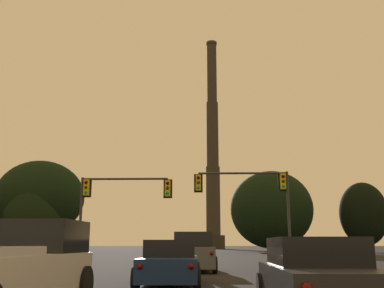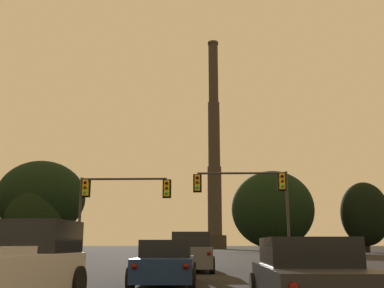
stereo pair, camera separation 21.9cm
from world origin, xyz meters
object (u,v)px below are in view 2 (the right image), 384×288
at_px(suv_center_lane_front, 190,252).
at_px(traffic_light_overhead_right, 255,192).
at_px(sedan_right_lane_third, 309,277).
at_px(sedan_center_lane_second, 166,263).
at_px(traffic_light_overhead_left, 112,197).
at_px(smokestack, 214,163).

xyz_separation_m(suv_center_lane_front, traffic_light_overhead_right, (4.04, 7.26, 3.75)).
relative_size(sedan_right_lane_third, suv_center_lane_front, 0.95).
relative_size(sedan_center_lane_second, traffic_light_overhead_right, 0.74).
height_order(sedan_right_lane_third, traffic_light_overhead_right, traffic_light_overhead_right).
distance_m(sedan_right_lane_third, traffic_light_overhead_left, 22.08).
xyz_separation_m(suv_center_lane_front, traffic_light_overhead_left, (-5.43, 6.68, 3.41)).
height_order(sedan_right_lane_third, smokestack, smokestack).
xyz_separation_m(sedan_right_lane_third, sedan_center_lane_second, (-3.34, 6.20, 0.00)).
height_order(suv_center_lane_front, traffic_light_overhead_left, traffic_light_overhead_left).
distance_m(suv_center_lane_front, traffic_light_overhead_right, 9.11).
xyz_separation_m(suv_center_lane_front, smokestack, (3.02, 98.80, 22.09)).
height_order(suv_center_lane_front, traffic_light_overhead_right, traffic_light_overhead_right).
bearing_deg(traffic_light_overhead_left, sedan_right_lane_third, -67.85).
height_order(traffic_light_overhead_right, traffic_light_overhead_left, traffic_light_overhead_right).
height_order(sedan_center_lane_second, suv_center_lane_front, suv_center_lane_front).
relative_size(traffic_light_overhead_right, traffic_light_overhead_left, 1.04).
height_order(traffic_light_overhead_left, smokestack, smokestack).
bearing_deg(sedan_center_lane_second, suv_center_lane_front, 84.55).
xyz_separation_m(traffic_light_overhead_left, smokestack, (8.45, 92.12, 18.68)).
bearing_deg(sedan_center_lane_second, traffic_light_overhead_left, 108.11).
distance_m(suv_center_lane_front, smokestack, 101.29).
distance_m(sedan_right_lane_third, traffic_light_overhead_right, 21.16).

